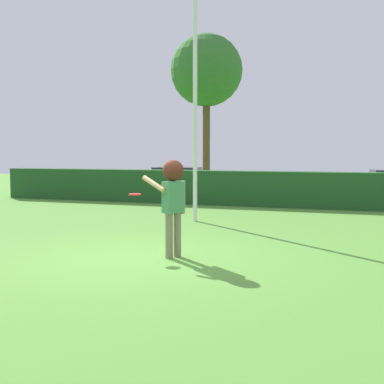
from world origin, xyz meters
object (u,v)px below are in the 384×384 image
object	(u,v)px
person	(173,193)
parked_car_black	(177,179)
lamppost	(195,86)
frisbee	(135,194)
birch_tree	(206,71)

from	to	relation	value
person	parked_car_black	size ratio (longest dim) A/B	0.41
person	lamppost	world-z (taller)	lamppost
person	frisbee	world-z (taller)	person
birch_tree	lamppost	bearing A→B (deg)	-72.57
birch_tree	parked_car_black	bearing A→B (deg)	-90.94
lamppost	parked_car_black	xyz separation A→B (m)	(-4.32, 9.39, -3.11)
frisbee	birch_tree	world-z (taller)	birch_tree
lamppost	birch_tree	world-z (taller)	birch_tree
frisbee	birch_tree	size ratio (longest dim) A/B	0.03
frisbee	lamppost	world-z (taller)	lamppost
person	birch_tree	xyz separation A→B (m)	(-5.61, 18.47, 5.23)
lamppost	birch_tree	xyz separation A→B (m)	(-4.25, 13.55, 2.64)
parked_car_black	person	bearing A→B (deg)	-68.37
person	parked_car_black	xyz separation A→B (m)	(-5.67, 14.31, -0.52)
lamppost	parked_car_black	bearing A→B (deg)	114.72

